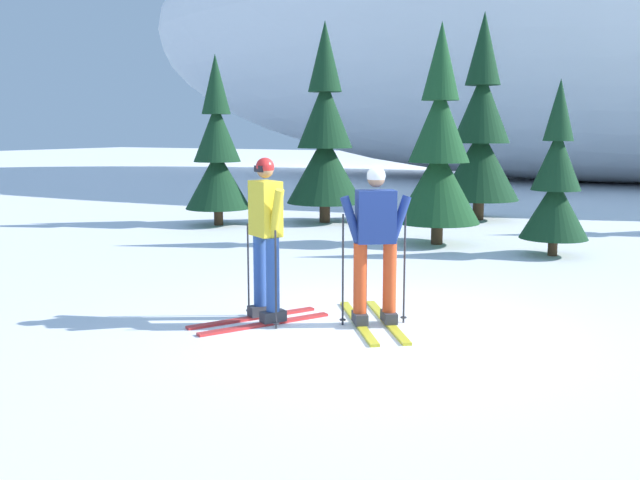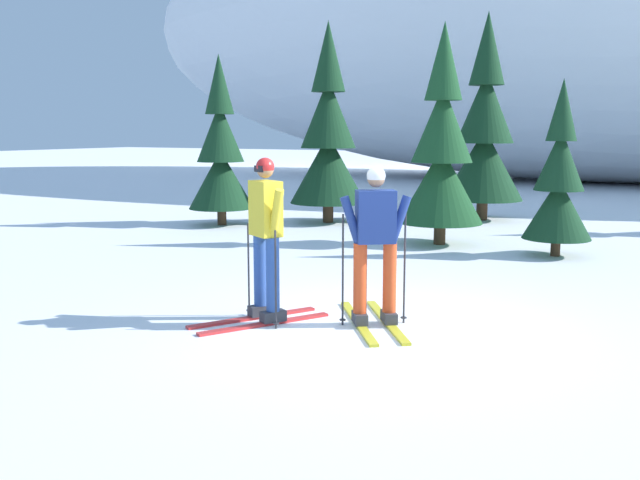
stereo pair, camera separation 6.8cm
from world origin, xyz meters
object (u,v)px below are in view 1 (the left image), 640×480
(skier_navy_jacket, at_px, (375,243))
(pine_tree_left, at_px, (325,140))
(skier_yellow_jacket, at_px, (265,237))
(pine_tree_right, at_px, (556,183))
(pine_tree_far_left, at_px, (217,155))
(pine_tree_center_left, at_px, (481,135))
(pine_tree_center_right, at_px, (439,153))

(skier_navy_jacket, xyz_separation_m, pine_tree_left, (-4.54, 7.61, 1.00))
(skier_yellow_jacket, bearing_deg, pine_tree_right, 70.01)
(pine_tree_far_left, bearing_deg, pine_tree_left, 38.98)
(pine_tree_right, bearing_deg, pine_tree_left, 159.04)
(pine_tree_far_left, distance_m, pine_tree_left, 2.50)
(pine_tree_far_left, bearing_deg, skier_navy_jacket, -43.07)
(pine_tree_far_left, height_order, pine_tree_center_left, pine_tree_center_left)
(skier_yellow_jacket, xyz_separation_m, pine_tree_right, (2.15, 5.91, 0.29))
(skier_navy_jacket, bearing_deg, pine_tree_far_left, 136.93)
(pine_tree_center_left, bearing_deg, pine_tree_right, -60.06)
(skier_navy_jacket, xyz_separation_m, pine_tree_right, (0.99, 5.49, 0.33))
(skier_navy_jacket, relative_size, pine_tree_center_right, 0.43)
(pine_tree_left, bearing_deg, skier_yellow_jacket, -67.15)
(pine_tree_center_left, distance_m, pine_tree_center_right, 4.03)
(skier_navy_jacket, xyz_separation_m, pine_tree_center_left, (-1.47, 9.76, 1.12))
(skier_yellow_jacket, relative_size, pine_tree_right, 0.62)
(pine_tree_center_right, bearing_deg, pine_tree_center_left, 94.12)
(pine_tree_far_left, relative_size, pine_tree_left, 0.83)
(pine_tree_left, bearing_deg, pine_tree_center_right, -28.88)
(skier_navy_jacket, height_order, pine_tree_right, pine_tree_right)
(pine_tree_left, relative_size, pine_tree_right, 1.53)
(skier_navy_jacket, distance_m, pine_tree_right, 5.59)
(pine_tree_far_left, bearing_deg, pine_tree_center_left, 36.66)
(skier_yellow_jacket, height_order, pine_tree_left, pine_tree_left)
(skier_yellow_jacket, xyz_separation_m, pine_tree_center_left, (-0.31, 10.18, 1.07))
(skier_navy_jacket, bearing_deg, pine_tree_center_right, 101.61)
(skier_navy_jacket, height_order, pine_tree_left, pine_tree_left)
(pine_tree_far_left, distance_m, pine_tree_center_right, 5.29)
(pine_tree_left, height_order, pine_tree_right, pine_tree_left)
(skier_yellow_jacket, distance_m, pine_tree_far_left, 8.39)
(skier_yellow_jacket, bearing_deg, pine_tree_center_left, 91.77)
(pine_tree_far_left, xyz_separation_m, pine_tree_center_left, (5.00, 3.72, 0.44))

